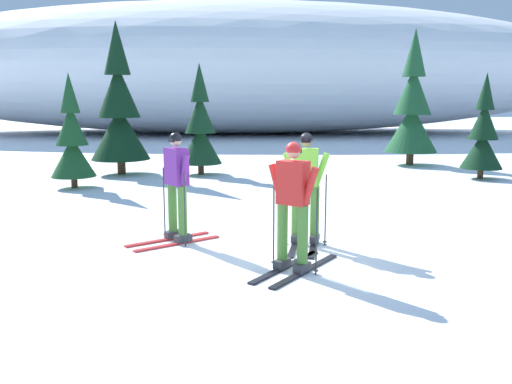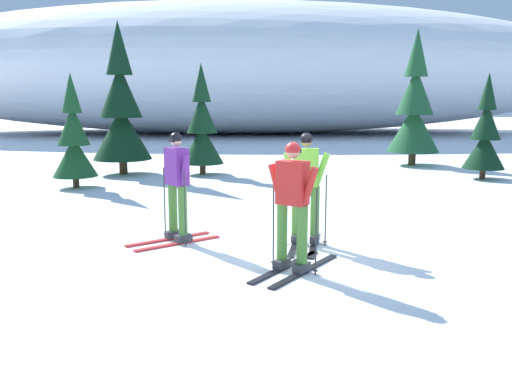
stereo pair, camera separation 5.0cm
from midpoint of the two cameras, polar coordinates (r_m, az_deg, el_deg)
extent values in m
plane|color=white|center=(8.35, 3.27, -6.78)|extent=(120.00, 120.00, 0.00)
cube|color=black|center=(7.80, 2.97, -7.87)|extent=(1.12, 1.50, 0.03)
cube|color=black|center=(7.65, 5.06, -8.26)|extent=(1.12, 1.50, 0.03)
cube|color=#38383D|center=(7.70, 2.59, -7.52)|extent=(0.28, 0.31, 0.12)
cube|color=#38383D|center=(7.54, 4.70, -7.92)|extent=(0.28, 0.31, 0.12)
cylinder|color=#4C8433|center=(7.57, 2.61, -4.17)|extent=(0.15, 0.15, 0.81)
cylinder|color=#4C8433|center=(7.41, 4.75, -4.50)|extent=(0.15, 0.15, 0.81)
cube|color=red|center=(7.35, 3.73, 0.99)|extent=(0.47, 0.43, 0.60)
cylinder|color=red|center=(7.49, 2.05, 0.79)|extent=(0.28, 0.24, 0.58)
cylinder|color=red|center=(7.23, 5.46, 0.43)|extent=(0.28, 0.24, 0.58)
sphere|color=tan|center=(7.30, 3.77, 4.28)|extent=(0.19, 0.19, 0.19)
sphere|color=red|center=(7.29, 3.77, 4.51)|extent=(0.21, 0.21, 0.21)
cube|color=black|center=(7.37, 4.09, 4.41)|extent=(0.14, 0.12, 0.07)
cylinder|color=#2D2D33|center=(7.70, 1.70, -3.54)|extent=(0.02, 0.02, 1.21)
cylinder|color=#2D2D33|center=(7.85, 1.68, -7.40)|extent=(0.07, 0.07, 0.01)
cylinder|color=#2D2D33|center=(7.37, 6.22, -4.22)|extent=(0.02, 0.02, 1.21)
cylinder|color=#2D2D33|center=(7.52, 6.14, -8.24)|extent=(0.07, 0.07, 0.01)
cube|color=red|center=(9.07, -8.40, -5.41)|extent=(1.34, 0.98, 0.03)
cube|color=red|center=(9.37, -9.41, -4.94)|extent=(1.34, 0.98, 0.03)
cube|color=#38383D|center=(9.10, -7.85, -4.86)|extent=(0.31, 0.28, 0.12)
cube|color=#38383D|center=(9.40, -8.88, -4.42)|extent=(0.31, 0.28, 0.12)
cylinder|color=#4C8433|center=(8.99, -7.93, -1.95)|extent=(0.15, 0.15, 0.82)
cylinder|color=#4C8433|center=(9.29, -8.96, -1.59)|extent=(0.15, 0.15, 0.82)
cube|color=#6B2889|center=(9.02, -8.57, 2.69)|extent=(0.45, 0.50, 0.61)
cylinder|color=#6B2889|center=(8.80, -7.73, 2.23)|extent=(0.24, 0.28, 0.58)
cylinder|color=#6B2889|center=(9.27, -9.35, 2.58)|extent=(0.24, 0.28, 0.58)
sphere|color=beige|center=(8.98, -8.64, 5.41)|extent=(0.19, 0.19, 0.19)
sphere|color=black|center=(8.98, -8.64, 5.60)|extent=(0.21, 0.21, 0.21)
cube|color=black|center=(8.94, -9.10, 5.44)|extent=(0.12, 0.14, 0.07)
cylinder|color=#2D2D33|center=(8.79, -7.69, -1.87)|extent=(0.02, 0.02, 1.23)
cylinder|color=#2D2D33|center=(8.92, -7.61, -5.35)|extent=(0.07, 0.07, 0.01)
cylinder|color=#2D2D33|center=(9.42, -9.82, -1.15)|extent=(0.02, 0.02, 1.23)
cylinder|color=#2D2D33|center=(9.54, -9.72, -4.41)|extent=(0.07, 0.07, 0.01)
cube|color=black|center=(8.97, 5.95, -5.54)|extent=(0.40, 1.59, 0.03)
cube|color=black|center=(8.99, 3.98, -5.47)|extent=(0.40, 1.59, 0.03)
cube|color=#38383D|center=(9.04, 6.00, -4.91)|extent=(0.19, 0.30, 0.12)
cube|color=#38383D|center=(9.07, 4.05, -4.85)|extent=(0.19, 0.30, 0.12)
cylinder|color=#4C8433|center=(8.94, 6.05, -1.98)|extent=(0.15, 0.15, 0.83)
cylinder|color=#4C8433|center=(8.96, 4.08, -1.92)|extent=(0.15, 0.15, 0.83)
cube|color=#75C638|center=(8.83, 5.14, 2.62)|extent=(0.43, 0.31, 0.61)
cylinder|color=#75C638|center=(8.82, 6.72, 2.30)|extent=(0.29, 0.15, 0.58)
cylinder|color=#75C638|center=(8.85, 3.55, 2.38)|extent=(0.29, 0.15, 0.58)
sphere|color=#A37556|center=(8.78, 5.18, 5.40)|extent=(0.19, 0.19, 0.19)
sphere|color=black|center=(8.78, 5.18, 5.60)|extent=(0.21, 0.21, 0.21)
cube|color=black|center=(8.70, 5.14, 5.43)|extent=(0.15, 0.06, 0.07)
cylinder|color=#2D2D33|center=(8.86, 7.20, -1.93)|extent=(0.02, 0.02, 1.18)
cylinder|color=#2D2D33|center=(8.99, 7.12, -5.23)|extent=(0.07, 0.07, 0.01)
cylinder|color=#2D2D33|center=(8.91, 2.89, -1.80)|extent=(0.02, 0.02, 1.18)
cylinder|color=#2D2D33|center=(9.03, 2.86, -5.09)|extent=(0.07, 0.07, 0.01)
cylinder|color=#47301E|center=(15.36, -18.72, 1.19)|extent=(0.17, 0.17, 0.41)
cone|color=#194723|center=(15.28, -18.85, 3.52)|extent=(1.18, 1.18, 1.06)
cone|color=#194723|center=(15.22, -19.03, 6.69)|extent=(0.85, 0.85, 1.06)
cone|color=#194723|center=(15.21, -19.21, 9.87)|extent=(0.52, 0.52, 1.06)
cylinder|color=#47301E|center=(17.67, -14.10, 2.87)|extent=(0.26, 0.26, 0.64)
cone|color=black|center=(17.58, -14.24, 6.02)|extent=(1.83, 1.83, 1.64)
cone|color=black|center=(17.55, -14.42, 10.30)|extent=(1.32, 1.32, 1.64)
cone|color=black|center=(17.61, -14.61, 14.56)|extent=(0.81, 0.81, 1.64)
cylinder|color=#47301E|center=(17.21, -5.91, 2.64)|extent=(0.19, 0.19, 0.47)
cone|color=#14381E|center=(17.13, -5.96, 5.01)|extent=(1.34, 1.34, 1.20)
cone|color=#14381E|center=(17.08, -6.01, 8.22)|extent=(0.96, 0.96, 1.20)
cone|color=#14381E|center=(17.08, -6.07, 11.44)|extent=(0.59, 0.59, 1.20)
cylinder|color=#47301E|center=(20.30, 15.87, 3.68)|extent=(0.26, 0.26, 0.65)
cone|color=#1E512D|center=(20.22, 16.00, 6.46)|extent=(1.85, 1.85, 1.66)
cone|color=#1E512D|center=(20.19, 16.18, 10.22)|extent=(1.33, 1.33, 1.66)
cone|color=#1E512D|center=(20.25, 16.37, 13.97)|extent=(0.81, 0.81, 1.66)
cylinder|color=#47301E|center=(17.54, 22.53, 2.00)|extent=(0.17, 0.17, 0.42)
cone|color=black|center=(17.47, 22.67, 4.09)|extent=(1.21, 1.21, 1.08)
cone|color=black|center=(17.41, 22.86, 6.92)|extent=(0.87, 0.87, 1.08)
cone|color=black|center=(17.40, 23.05, 9.76)|extent=(0.53, 0.53, 1.08)
ellipsoid|color=white|center=(37.68, -2.30, 12.78)|extent=(49.97, 19.69, 8.57)
camera|label=1|loc=(0.03, -90.17, -0.03)|focal=37.89mm
camera|label=2|loc=(0.03, 89.83, 0.03)|focal=37.89mm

